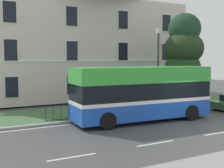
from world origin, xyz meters
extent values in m
cube|color=#454445|center=(0.00, 0.00, -0.03)|extent=(60.00, 56.00, 0.06)
cube|color=silver|center=(0.00, 3.65, 0.00)|extent=(54.00, 0.14, 0.01)
cube|color=silver|center=(-8.00, -1.80, 0.00)|extent=(2.00, 0.12, 0.01)
cube|color=silver|center=(-4.00, -1.80, 0.00)|extent=(2.00, 0.12, 0.01)
cube|color=silver|center=(0.00, -1.80, 0.00)|extent=(2.00, 0.12, 0.01)
cube|color=#9E9E99|center=(0.00, 4.12, 0.06)|extent=(57.00, 0.24, 0.12)
cube|color=#40663E|center=(0.00, 6.69, 0.06)|extent=(57.00, 4.90, 0.12)
cube|color=beige|center=(-0.88, 16.08, 4.69)|extent=(19.50, 10.46, 9.14)
cube|color=white|center=(-0.88, 10.82, 3.67)|extent=(19.50, 0.06, 0.20)
cube|color=#2D333D|center=(-0.88, 10.81, 1.22)|extent=(1.10, 0.06, 2.20)
cube|color=white|center=(-8.20, 10.81, 1.67)|extent=(1.06, 0.04, 1.67)
cube|color=black|center=(-8.20, 10.79, 1.67)|extent=(0.96, 0.03, 1.57)
cube|color=white|center=(-3.32, 10.81, 1.67)|extent=(1.06, 0.04, 1.67)
cube|color=black|center=(-3.32, 10.79, 1.67)|extent=(0.96, 0.03, 1.57)
cube|color=white|center=(1.56, 10.81, 1.67)|extent=(1.06, 0.04, 1.67)
cube|color=black|center=(1.56, 10.79, 1.67)|extent=(0.96, 0.03, 1.57)
cube|color=white|center=(6.43, 10.81, 1.67)|extent=(1.06, 0.04, 1.67)
cube|color=black|center=(6.43, 10.79, 1.67)|extent=(0.96, 0.03, 1.57)
cube|color=white|center=(-8.20, 10.81, 4.48)|extent=(1.06, 0.04, 1.67)
cube|color=black|center=(-8.20, 10.79, 4.48)|extent=(0.96, 0.03, 1.57)
cube|color=white|center=(-3.32, 10.81, 4.48)|extent=(1.06, 0.04, 1.67)
cube|color=black|center=(-3.32, 10.79, 4.48)|extent=(0.96, 0.03, 1.57)
cube|color=white|center=(1.56, 10.81, 4.48)|extent=(1.06, 0.04, 1.67)
cube|color=black|center=(1.56, 10.79, 4.48)|extent=(0.96, 0.03, 1.57)
cube|color=white|center=(6.43, 10.81, 4.48)|extent=(1.06, 0.04, 1.67)
cube|color=black|center=(6.43, 10.79, 4.48)|extent=(0.96, 0.03, 1.57)
cube|color=white|center=(-8.20, 10.81, 7.29)|extent=(1.06, 0.04, 1.67)
cube|color=black|center=(-8.20, 10.79, 7.29)|extent=(0.96, 0.03, 1.57)
cube|color=white|center=(-3.32, 10.81, 7.29)|extent=(1.06, 0.04, 1.67)
cube|color=black|center=(-3.32, 10.79, 7.29)|extent=(0.96, 0.03, 1.57)
cube|color=white|center=(1.56, 10.81, 7.29)|extent=(1.06, 0.04, 1.67)
cube|color=black|center=(1.56, 10.79, 7.29)|extent=(0.96, 0.03, 1.57)
cube|color=white|center=(6.43, 10.81, 7.29)|extent=(1.06, 0.04, 1.67)
cube|color=black|center=(6.43, 10.79, 7.29)|extent=(0.96, 0.03, 1.57)
cube|color=black|center=(-0.88, 4.40, 1.07)|extent=(12.95, 0.04, 0.04)
cube|color=black|center=(-0.88, 4.40, 0.20)|extent=(12.95, 0.04, 0.04)
cylinder|color=black|center=(-7.36, 4.40, 0.59)|extent=(0.02, 0.02, 0.95)
cylinder|color=black|center=(-6.89, 4.40, 0.59)|extent=(0.02, 0.02, 0.95)
cylinder|color=black|center=(-6.43, 4.40, 0.59)|extent=(0.02, 0.02, 0.95)
cylinder|color=black|center=(-5.97, 4.40, 0.59)|extent=(0.02, 0.02, 0.95)
cylinder|color=black|center=(-5.51, 4.40, 0.59)|extent=(0.02, 0.02, 0.95)
cylinder|color=black|center=(-5.04, 4.40, 0.59)|extent=(0.02, 0.02, 0.95)
cylinder|color=black|center=(-4.58, 4.40, 0.59)|extent=(0.02, 0.02, 0.95)
cylinder|color=black|center=(-4.12, 4.40, 0.59)|extent=(0.02, 0.02, 0.95)
cylinder|color=black|center=(-3.66, 4.40, 0.59)|extent=(0.02, 0.02, 0.95)
cylinder|color=black|center=(-3.19, 4.40, 0.59)|extent=(0.02, 0.02, 0.95)
cylinder|color=black|center=(-2.73, 4.40, 0.59)|extent=(0.02, 0.02, 0.95)
cylinder|color=black|center=(-2.27, 4.40, 0.59)|extent=(0.02, 0.02, 0.95)
cylinder|color=black|center=(-1.81, 4.40, 0.59)|extent=(0.02, 0.02, 0.95)
cylinder|color=black|center=(-1.34, 4.40, 0.59)|extent=(0.02, 0.02, 0.95)
cylinder|color=black|center=(-0.88, 4.40, 0.59)|extent=(0.02, 0.02, 0.95)
cylinder|color=black|center=(-0.42, 4.40, 0.59)|extent=(0.02, 0.02, 0.95)
cylinder|color=black|center=(0.04, 4.40, 0.59)|extent=(0.02, 0.02, 0.95)
cylinder|color=black|center=(0.51, 4.40, 0.59)|extent=(0.02, 0.02, 0.95)
cylinder|color=black|center=(0.97, 4.40, 0.59)|extent=(0.02, 0.02, 0.95)
cylinder|color=black|center=(1.43, 4.40, 0.59)|extent=(0.02, 0.02, 0.95)
cylinder|color=black|center=(1.89, 4.40, 0.59)|extent=(0.02, 0.02, 0.95)
cylinder|color=black|center=(2.36, 4.40, 0.59)|extent=(0.02, 0.02, 0.95)
cylinder|color=black|center=(2.82, 4.40, 0.59)|extent=(0.02, 0.02, 0.95)
cylinder|color=black|center=(3.28, 4.40, 0.59)|extent=(0.02, 0.02, 0.95)
cylinder|color=black|center=(3.74, 4.40, 0.59)|extent=(0.02, 0.02, 0.95)
cylinder|color=black|center=(4.21, 4.40, 0.59)|extent=(0.02, 0.02, 0.95)
cylinder|color=black|center=(4.67, 4.40, 0.59)|extent=(0.02, 0.02, 0.95)
cylinder|color=black|center=(5.13, 4.40, 0.59)|extent=(0.02, 0.02, 0.95)
cylinder|color=black|center=(5.60, 4.40, 0.59)|extent=(0.02, 0.02, 0.95)
cylinder|color=#423328|center=(4.74, 6.26, 1.09)|extent=(0.38, 0.38, 1.93)
ellipsoid|color=#1A3625|center=(4.73, 6.11, 1.47)|extent=(3.48, 3.48, 2.93)
ellipsoid|color=#21411C|center=(4.74, 6.42, 3.08)|extent=(2.95, 2.95, 2.70)
ellipsoid|color=#23361C|center=(4.73, 6.29, 4.68)|extent=(3.20, 3.20, 2.72)
ellipsoid|color=#1D3C25|center=(4.85, 6.41, 6.29)|extent=(2.64, 2.64, 2.53)
cube|color=blue|center=(-1.83, 2.56, 0.81)|extent=(8.78, 2.79, 1.10)
cube|color=white|center=(-1.83, 2.56, 1.32)|extent=(8.80, 2.81, 0.20)
cube|color=black|center=(-1.83, 2.56, 1.88)|extent=(8.70, 2.75, 1.04)
cube|color=green|center=(-1.83, 2.56, 2.87)|extent=(8.78, 2.79, 0.92)
cube|color=black|center=(2.53, 2.37, 1.83)|extent=(0.15, 2.04, 0.96)
cube|color=black|center=(2.53, 2.37, 2.82)|extent=(0.13, 1.75, 0.59)
cylinder|color=silver|center=(2.56, 3.15, 0.48)|extent=(0.05, 0.20, 0.20)
cylinder|color=silver|center=(2.49, 1.60, 0.48)|extent=(0.05, 0.20, 0.20)
cylinder|color=black|center=(1.08, 3.60, 0.48)|extent=(0.97, 0.34, 0.96)
cylinder|color=black|center=(0.98, 1.28, 0.48)|extent=(0.97, 0.34, 0.96)
cylinder|color=black|center=(-4.65, 3.84, 0.48)|extent=(0.97, 0.34, 0.96)
cylinder|color=black|center=(-4.75, 1.52, 0.48)|extent=(0.97, 0.34, 0.96)
cylinder|color=black|center=(5.55, 3.58, 0.30)|extent=(0.61, 0.20, 0.60)
cylinder|color=#333338|center=(1.50, 5.44, 2.91)|extent=(0.14, 0.14, 5.58)
cube|color=beige|center=(1.50, 5.44, 5.88)|extent=(0.36, 0.24, 0.36)
camera|label=1|loc=(-11.85, -12.40, 3.83)|focal=47.19mm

